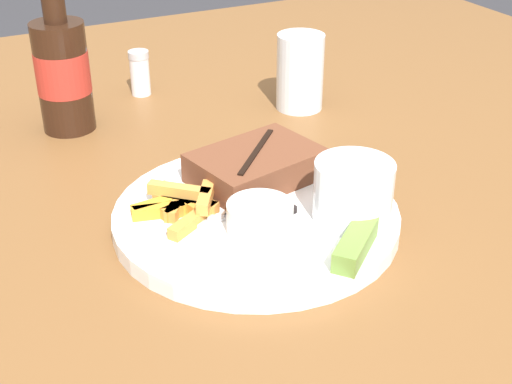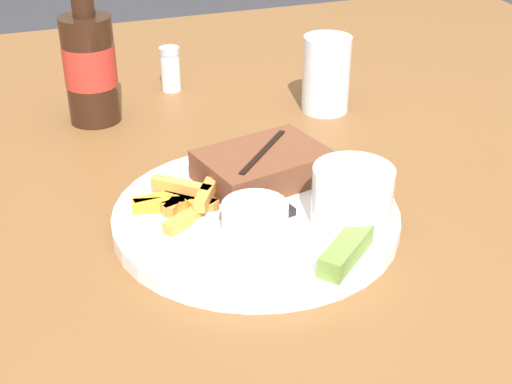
# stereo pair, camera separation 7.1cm
# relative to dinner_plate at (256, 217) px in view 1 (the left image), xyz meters

# --- Properties ---
(dining_table) EXTENTS (1.59, 1.55, 0.72)m
(dining_table) POSITION_rel_dinner_plate_xyz_m (0.00, 0.00, -0.06)
(dining_table) COLOR brown
(dining_table) RESTS_ON ground_plane
(dinner_plate) EXTENTS (0.29, 0.29, 0.02)m
(dinner_plate) POSITION_rel_dinner_plate_xyz_m (0.00, 0.00, 0.00)
(dinner_plate) COLOR white
(dinner_plate) RESTS_ON dining_table
(steak_portion) EXTENTS (0.15, 0.12, 0.03)m
(steak_portion) POSITION_rel_dinner_plate_xyz_m (0.03, 0.06, 0.03)
(steak_portion) COLOR brown
(steak_portion) RESTS_ON dinner_plate
(fries_pile) EXTENTS (0.09, 0.10, 0.02)m
(fries_pile) POSITION_rel_dinner_plate_xyz_m (-0.07, 0.03, 0.02)
(fries_pile) COLOR #CC8538
(fries_pile) RESTS_ON dinner_plate
(coleslaw_cup) EXTENTS (0.08, 0.08, 0.06)m
(coleslaw_cup) POSITION_rel_dinner_plate_xyz_m (0.08, -0.06, 0.04)
(coleslaw_cup) COLOR white
(coleslaw_cup) RESTS_ON dinner_plate
(dipping_sauce_cup) EXTENTS (0.06, 0.06, 0.03)m
(dipping_sauce_cup) POSITION_rel_dinner_plate_xyz_m (-0.02, -0.04, 0.03)
(dipping_sauce_cup) COLOR silver
(dipping_sauce_cup) RESTS_ON dinner_plate
(pickle_spear) EXTENTS (0.07, 0.07, 0.02)m
(pickle_spear) POSITION_rel_dinner_plate_xyz_m (0.05, -0.11, 0.02)
(pickle_spear) COLOR olive
(pickle_spear) RESTS_ON dinner_plate
(fork_utensil) EXTENTS (0.13, 0.01, 0.00)m
(fork_utensil) POSITION_rel_dinner_plate_xyz_m (-0.08, 0.00, 0.01)
(fork_utensil) COLOR #B7B7BC
(fork_utensil) RESTS_ON dinner_plate
(knife_utensil) EXTENTS (0.05, 0.16, 0.01)m
(knife_utensil) POSITION_rel_dinner_plate_xyz_m (0.01, 0.04, 0.01)
(knife_utensil) COLOR #B7B7BC
(knife_utensil) RESTS_ON dinner_plate
(beer_bottle) EXTENTS (0.07, 0.07, 0.23)m
(beer_bottle) POSITION_rel_dinner_plate_xyz_m (-0.11, 0.32, 0.07)
(beer_bottle) COLOR black
(beer_bottle) RESTS_ON dining_table
(drinking_glass) EXTENTS (0.06, 0.06, 0.10)m
(drinking_glass) POSITION_rel_dinner_plate_xyz_m (0.19, 0.25, 0.04)
(drinking_glass) COLOR silver
(drinking_glass) RESTS_ON dining_table
(salt_shaker) EXTENTS (0.03, 0.03, 0.07)m
(salt_shaker) POSITION_rel_dinner_plate_xyz_m (0.01, 0.40, 0.02)
(salt_shaker) COLOR white
(salt_shaker) RESTS_ON dining_table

